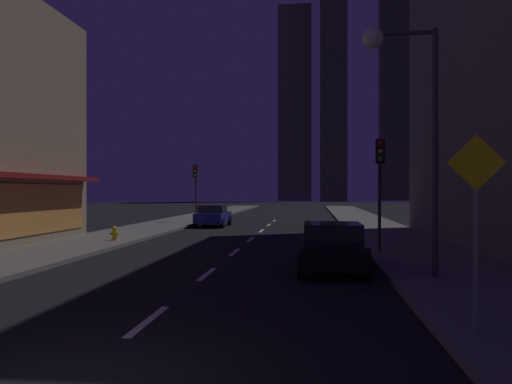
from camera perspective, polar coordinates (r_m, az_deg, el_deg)
ground_plane at (r=37.92m, az=1.83°, el=-3.57°), size 78.00×136.00×0.10m
sidewalk_right at (r=38.01m, az=12.43°, el=-3.38°), size 4.00×76.00×0.15m
sidewalk_left at (r=39.09m, az=-8.47°, el=-3.28°), size 4.00×76.00×0.15m
lane_marking_center at (r=22.25m, az=-1.40°, el=-6.04°), size 0.16×38.60×0.01m
skyscraper_distant_tall at (r=125.29m, az=4.47°, el=9.84°), size 8.01×7.79×47.06m
skyscraper_distant_mid at (r=120.74m, az=8.79°, el=15.68°), size 5.94×7.82×69.52m
skyscraper_distant_short at (r=134.76m, az=15.79°, el=16.24°), size 8.43×5.39×79.62m
car_parked_near at (r=15.14m, az=8.68°, el=-6.16°), size 1.98×4.24×1.45m
car_parked_far at (r=33.75m, az=-4.91°, el=-2.69°), size 1.98×4.24×1.45m
fire_hydrant_far_left at (r=23.63m, az=-15.82°, el=-4.60°), size 0.42×0.30×0.65m
traffic_light_near_right at (r=19.06m, az=13.94°, el=2.51°), size 0.32×0.48×4.20m
traffic_light_far_left at (r=36.99m, az=-6.91°, el=1.36°), size 0.32×0.48×4.20m
street_lamp_right at (r=13.97m, az=16.40°, el=11.13°), size 1.96×0.56×6.58m
pedestrian_crossing_sign at (r=8.73m, az=23.76°, el=-2.39°), size 0.91×0.08×3.15m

